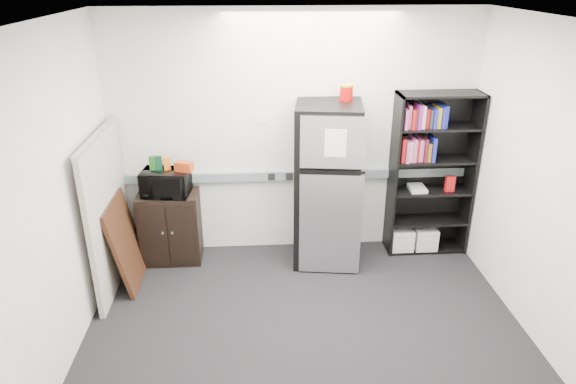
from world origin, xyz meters
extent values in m
plane|color=black|center=(0.00, 0.00, 0.00)|extent=(4.00, 4.00, 0.00)
cube|color=silver|center=(0.00, 1.75, 1.35)|extent=(4.00, 0.02, 2.70)
cube|color=silver|center=(2.00, 0.00, 1.35)|extent=(0.02, 3.50, 2.70)
cube|color=silver|center=(-2.00, 0.00, 1.35)|extent=(0.02, 3.50, 2.70)
cube|color=white|center=(0.00, 0.00, 2.70)|extent=(4.00, 3.50, 0.02)
cube|color=gray|center=(0.00, 1.72, 0.90)|extent=(3.92, 0.05, 0.10)
cube|color=white|center=(-0.35, 1.74, 1.55)|extent=(0.14, 0.00, 0.10)
cube|color=black|center=(1.09, 1.56, 0.93)|extent=(0.02, 0.34, 1.85)
cube|color=black|center=(1.97, 1.56, 0.93)|extent=(0.02, 0.34, 1.85)
cube|color=black|center=(1.53, 1.72, 0.93)|extent=(0.90, 0.02, 1.85)
cube|color=black|center=(1.53, 1.56, 1.84)|extent=(0.90, 0.34, 0.02)
cube|color=black|center=(1.53, 1.56, 0.02)|extent=(0.85, 0.32, 0.03)
cube|color=black|center=(1.53, 1.56, 0.37)|extent=(0.85, 0.32, 0.03)
cube|color=black|center=(1.53, 1.56, 0.74)|extent=(0.85, 0.32, 0.02)
cube|color=black|center=(1.53, 1.56, 1.11)|extent=(0.85, 0.32, 0.02)
cube|color=black|center=(1.53, 1.56, 1.48)|extent=(0.85, 0.32, 0.02)
cube|color=silver|center=(1.25, 1.55, 0.16)|extent=(0.25, 0.30, 0.25)
cube|color=silver|center=(1.53, 1.55, 0.16)|extent=(0.25, 0.30, 0.25)
cube|color=#ACA599|center=(-1.90, 1.08, 0.80)|extent=(0.05, 1.30, 1.60)
cube|color=#B2B2B7|center=(-1.90, 1.08, 1.61)|extent=(0.06, 1.30, 0.02)
cube|color=black|center=(-1.38, 1.50, 0.40)|extent=(0.65, 0.40, 0.81)
cube|color=black|center=(-1.54, 1.30, 0.40)|extent=(0.30, 0.01, 0.71)
cube|color=black|center=(-1.23, 1.30, 0.40)|extent=(0.30, 0.01, 0.71)
cylinder|color=#B2B2B7|center=(-1.43, 1.28, 0.44)|extent=(0.02, 0.02, 0.02)
cylinder|color=#B2B2B7|center=(-1.33, 1.28, 0.44)|extent=(0.02, 0.02, 0.02)
imported|color=black|center=(-1.38, 1.48, 0.94)|extent=(0.53, 0.39, 0.27)
cube|color=#205819|center=(-1.50, 1.52, 1.16)|extent=(0.07, 0.06, 0.15)
cube|color=#0C371F|center=(-1.44, 1.52, 1.16)|extent=(0.07, 0.06, 0.15)
cube|color=orange|center=(-1.36, 1.52, 1.15)|extent=(0.08, 0.07, 0.14)
cube|color=#BA3712|center=(-1.17, 1.47, 1.13)|extent=(0.20, 0.15, 0.10)
cube|color=black|center=(0.34, 1.43, 0.88)|extent=(0.76, 0.76, 1.77)
cube|color=silver|center=(0.34, 1.08, 1.48)|extent=(0.64, 0.11, 0.53)
cube|color=silver|center=(0.34, 1.08, 0.58)|extent=(0.64, 0.11, 1.13)
cube|color=black|center=(0.34, 1.07, 1.18)|extent=(0.64, 0.09, 0.03)
cube|color=white|center=(0.36, 1.07, 1.48)|extent=(0.21, 0.03, 0.28)
cube|color=black|center=(0.34, 1.43, 1.78)|extent=(0.76, 0.76, 0.02)
cylinder|color=#B00A08|center=(0.53, 1.55, 1.87)|extent=(0.14, 0.14, 0.17)
cylinder|color=gold|center=(0.53, 1.55, 1.96)|extent=(0.14, 0.14, 0.02)
cube|color=black|center=(-1.77, 1.08, 0.47)|extent=(0.23, 0.73, 0.92)
cube|color=silver|center=(-1.75, 1.08, 0.47)|extent=(0.17, 0.62, 0.78)
camera|label=1|loc=(-0.41, -3.63, 3.03)|focal=32.00mm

